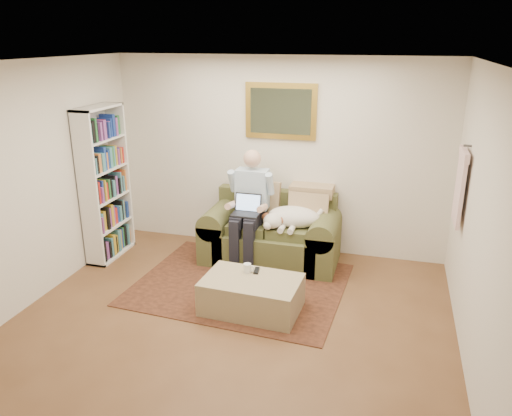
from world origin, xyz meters
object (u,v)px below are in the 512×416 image
at_px(laptop, 247,209).
at_px(ottoman, 252,295).
at_px(sofa, 271,239).
at_px(sleeping_dog, 294,217).
at_px(coffee_mug, 247,268).
at_px(seated_man, 248,210).
at_px(bookshelf, 105,184).

relative_size(laptop, ottoman, 0.33).
bearing_deg(laptop, sofa, 41.02).
xyz_separation_m(sleeping_dog, ottoman, (-0.20, -1.23, -0.48)).
distance_m(sofa, ottoman, 1.33).
distance_m(ottoman, coffee_mug, 0.29).
relative_size(seated_man, coffee_mug, 14.68).
height_order(coffee_mug, bookshelf, bookshelf).
bearing_deg(laptop, sleeping_dog, 13.64).
relative_size(ottoman, coffee_mug, 10.26).
distance_m(seated_man, sleeping_dog, 0.58).
height_order(ottoman, bookshelf, bookshelf).
distance_m(seated_man, bookshelf, 1.91).
height_order(sleeping_dog, coffee_mug, sleeping_dog).
xyz_separation_m(laptop, ottoman, (0.38, -1.09, -0.58)).
relative_size(ottoman, bookshelf, 0.51).
bearing_deg(coffee_mug, sofa, 91.15).
bearing_deg(sleeping_dog, coffee_mug, -105.04).
bearing_deg(sleeping_dog, laptop, -166.36).
height_order(sleeping_dog, ottoman, sleeping_dog).
distance_m(laptop, bookshelf, 1.89).
distance_m(seated_man, coffee_mug, 1.09).
bearing_deg(sleeping_dog, sofa, 164.26).
distance_m(sofa, coffee_mug, 1.17).
bearing_deg(coffee_mug, sleeping_dog, 74.96).
xyz_separation_m(sofa, seated_man, (-0.26, -0.16, 0.43)).
xyz_separation_m(laptop, bookshelf, (-1.87, -0.20, 0.23)).
xyz_separation_m(ottoman, coffee_mug, (-0.09, 0.15, 0.24)).
relative_size(seated_man, sleeping_dog, 2.04).
xyz_separation_m(sleeping_dog, coffee_mug, (-0.29, -1.08, -0.24)).
height_order(sofa, bookshelf, bookshelf).
bearing_deg(coffee_mug, bookshelf, 161.02).
bearing_deg(sofa, seated_man, -148.55).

